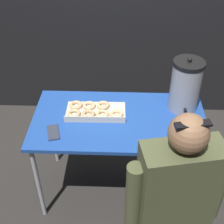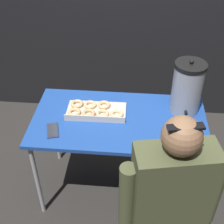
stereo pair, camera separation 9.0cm
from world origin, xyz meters
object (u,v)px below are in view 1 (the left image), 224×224
at_px(coffee_urn, 185,85).
at_px(person_seated, 173,208).
at_px(cell_phone, 53,132).
at_px(donut_box, 94,111).

bearing_deg(coffee_urn, person_seated, -99.93).
height_order(cell_phone, person_seated, person_seated).
height_order(coffee_urn, cell_phone, coffee_urn).
bearing_deg(person_seated, cell_phone, -42.29).
distance_m(donut_box, cell_phone, 0.34).
bearing_deg(person_seated, coffee_urn, -111.04).
xyz_separation_m(coffee_urn, cell_phone, (-0.91, -0.32, -0.19)).
height_order(donut_box, coffee_urn, coffee_urn).
relative_size(cell_phone, person_seated, 0.13).
bearing_deg(coffee_urn, donut_box, -171.45).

